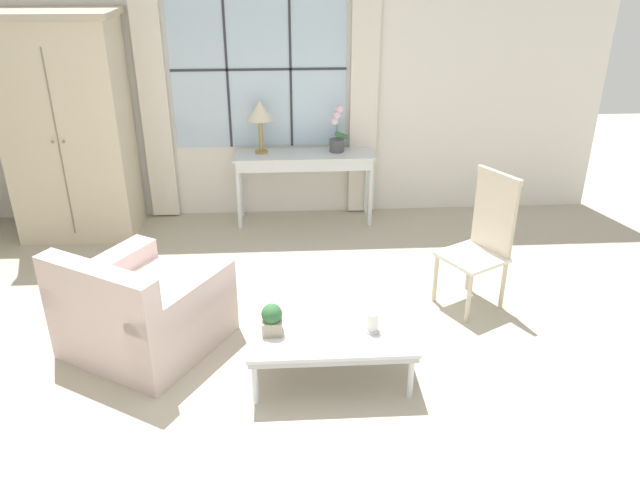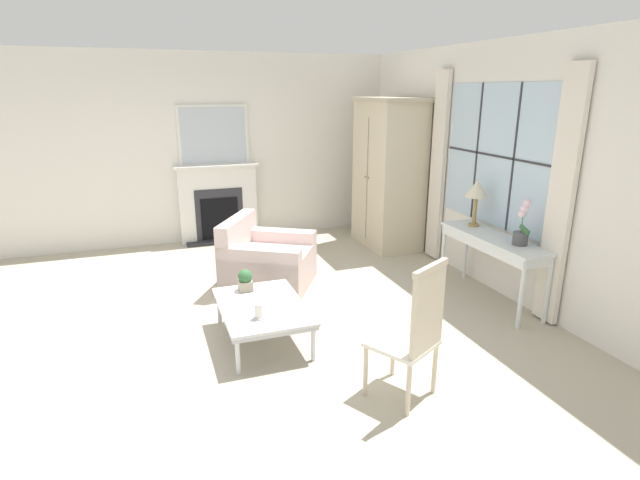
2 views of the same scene
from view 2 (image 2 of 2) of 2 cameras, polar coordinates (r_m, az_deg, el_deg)
name	(u,v)px [view 2 (image 2 of 2)]	position (r m, az deg, el deg)	size (l,w,h in m)	color
ground_plane	(238,320)	(5.26, -9.31, -8.98)	(14.00, 14.00, 0.00)	#B2A893
wall_back_windowed	(496,169)	(6.09, 19.43, 7.64)	(7.20, 0.14, 2.80)	silver
wall_left	(236,148)	(7.88, -9.61, 10.30)	(0.06, 7.20, 2.80)	silver
fireplace	(218,197)	(7.82, -11.60, 4.85)	(0.34, 1.25, 2.05)	#2D2D33
armoire	(388,173)	(7.44, 7.82, 7.54)	(1.18, 0.73, 2.16)	beige
console_table	(493,244)	(5.74, 19.16, -0.43)	(1.44, 0.40, 0.75)	silver
table_lamp	(477,190)	(5.99, 17.49, 5.42)	(0.26, 0.26, 0.54)	#9E7F47
potted_orchid	(522,228)	(5.46, 22.08, 1.33)	(0.19, 0.15, 0.49)	#4C4C51
armchair_upholstered	(267,263)	(5.99, -6.09, -2.64)	(1.31, 1.31, 0.82)	beige
side_chair_wooden	(416,328)	(3.77, 10.87, -9.82)	(0.60, 0.60, 1.11)	white
coffee_table	(262,308)	(4.69, -6.63, -7.77)	(1.10, 0.76, 0.37)	silver
potted_plant_small	(245,280)	(4.97, -8.54, -4.55)	(0.14, 0.14, 0.22)	tan
pillar_candle	(259,312)	(4.38, -7.02, -8.14)	(0.10, 0.10, 0.15)	silver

